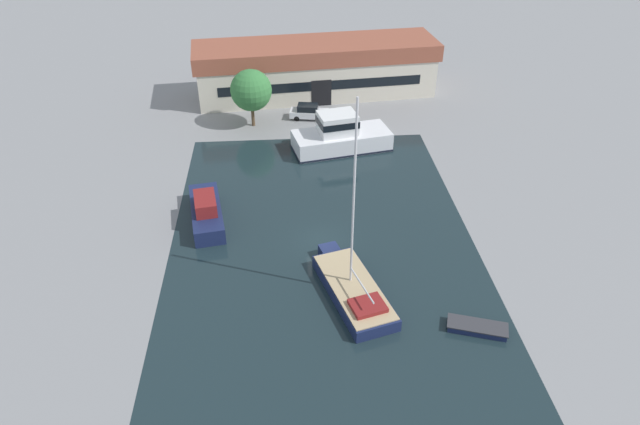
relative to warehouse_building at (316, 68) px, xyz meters
name	(u,v)px	position (x,y,z in m)	size (l,w,h in m)	color
ground_plane	(323,242)	(-1.63, -30.96, -3.26)	(440.00, 440.00, 0.00)	gray
water_canal	(323,242)	(-1.63, -30.96, -3.26)	(24.26, 37.17, 0.01)	#19282D
warehouse_building	(316,68)	(0.00, 0.00, 0.00)	(30.02, 10.71, 6.44)	beige
quay_tree_near_building	(251,90)	(-7.64, -8.70, 0.89)	(4.52, 4.52, 6.42)	brown
parked_car	(309,112)	(-1.33, -7.34, -2.43)	(4.59, 2.48, 1.68)	silver
sailboat_moored	(353,288)	(0.02, -37.36, -2.64)	(5.43, 9.96, 14.84)	#19234C
motor_cruiser	(340,136)	(1.47, -15.06, -1.80)	(10.58, 6.04, 4.00)	white
small_dinghy	(477,328)	(7.82, -41.44, -3.00)	(4.18, 2.55, 0.49)	#19234C
cabin_boat	(206,211)	(-11.15, -27.21, -2.31)	(3.66, 7.92, 2.58)	#19234C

